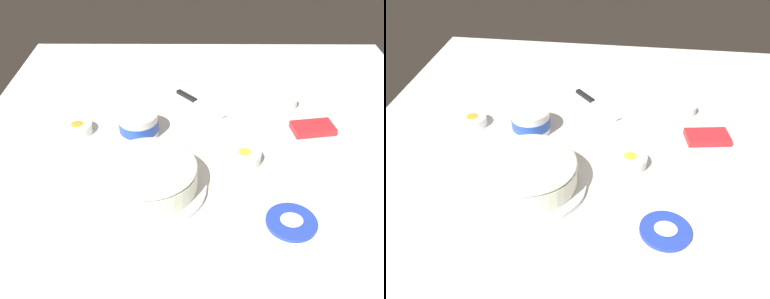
{
  "view_description": "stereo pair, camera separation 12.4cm",
  "coord_description": "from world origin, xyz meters",
  "views": [
    {
      "loc": [
        0.06,
        1.06,
        0.78
      ],
      "look_at": [
        0.06,
        0.07,
        0.04
      ],
      "focal_mm": 39.61,
      "sensor_mm": 36.0,
      "label": 1
    },
    {
      "loc": [
        -0.07,
        1.05,
        0.78
      ],
      "look_at": [
        0.06,
        0.07,
        0.04
      ],
      "focal_mm": 39.61,
      "sensor_mm": 36.0,
      "label": 2
    }
  ],
  "objects": [
    {
      "name": "ground_plane",
      "position": [
        0.0,
        0.0,
        0.0
      ],
      "size": [
        1.54,
        1.54,
        0.0
      ],
      "primitive_type": "plane",
      "color": "silver"
    },
    {
      "name": "frosted_cake",
      "position": [
        0.18,
        0.21,
        0.05
      ],
      "size": [
        0.31,
        0.31,
        0.1
      ],
      "color": "white",
      "rests_on": "ground_plane"
    },
    {
      "name": "frosting_tub",
      "position": [
        0.23,
        -0.06,
        0.04
      ],
      "size": [
        0.13,
        0.13,
        0.08
      ],
      "color": "white",
      "rests_on": "ground_plane"
    },
    {
      "name": "frosting_tub_lid",
      "position": [
        -0.19,
        0.33,
        0.01
      ],
      "size": [
        0.13,
        0.13,
        0.02
      ],
      "color": "#233DAD",
      "rests_on": "ground_plane"
    },
    {
      "name": "spreading_knife",
      "position": [
        0.05,
        -0.25,
        0.01
      ],
      "size": [
        0.17,
        0.19,
        0.01
      ],
      "color": "silver",
      "rests_on": "ground_plane"
    },
    {
      "name": "sprinkle_bowl_orange",
      "position": [
        0.43,
        -0.06,
        0.02
      ],
      "size": [
        0.09,
        0.09,
        0.03
      ],
      "color": "white",
      "rests_on": "ground_plane"
    },
    {
      "name": "sprinkle_bowl_yellow",
      "position": [
        -0.09,
        0.08,
        0.02
      ],
      "size": [
        0.1,
        0.1,
        0.04
      ],
      "color": "white",
      "rests_on": "ground_plane"
    },
    {
      "name": "sprinkle_bowl_blue",
      "position": [
        -0.27,
        -0.23,
        0.02
      ],
      "size": [
        0.08,
        0.08,
        0.03
      ],
      "color": "white",
      "rests_on": "ground_plane"
    },
    {
      "name": "candy_box_lower",
      "position": [
        -0.33,
        -0.08,
        0.01
      ],
      "size": [
        0.14,
        0.1,
        0.02
      ],
      "primitive_type": "cube",
      "rotation": [
        0.0,
        0.0,
        0.16
      ],
      "color": "red",
      "rests_on": "ground_plane"
    }
  ]
}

